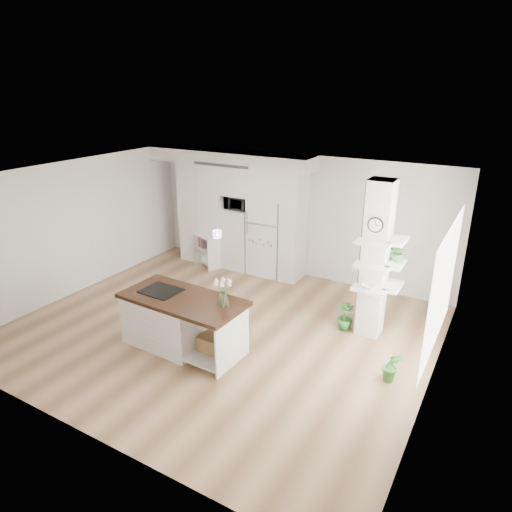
{
  "coord_description": "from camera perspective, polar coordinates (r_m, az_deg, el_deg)",
  "views": [
    {
      "loc": [
        4.09,
        -5.86,
        4.1
      ],
      "look_at": [
        0.19,
        0.9,
        1.13
      ],
      "focal_mm": 32.0,
      "sensor_mm": 36.0,
      "label": 1
    }
  ],
  "objects": [
    {
      "name": "refrigerator",
      "position": [
        10.23,
        1.51,
        2.46
      ],
      "size": [
        0.78,
        0.69,
        1.75
      ],
      "color": "white",
      "rests_on": "floor"
    },
    {
      "name": "shelf_plant",
      "position": [
        7.75,
        17.35,
        0.45
      ],
      "size": [
        0.27,
        0.23,
        0.3
      ],
      "primitive_type": "imported",
      "color": "#2D722D",
      "rests_on": "column"
    },
    {
      "name": "room",
      "position": [
        7.49,
        -4.73,
        3.34
      ],
      "size": [
        7.04,
        6.04,
        2.72
      ],
      "color": "white",
      "rests_on": "ground"
    },
    {
      "name": "bookshelf",
      "position": [
        10.84,
        -5.98,
        0.39
      ],
      "size": [
        0.75,
        0.6,
        0.78
      ],
      "rotation": [
        0.0,
        0.0,
        -0.4
      ],
      "color": "silver",
      "rests_on": "floor"
    },
    {
      "name": "pendant_light",
      "position": [
        6.76,
        7.92,
        3.63
      ],
      "size": [
        0.12,
        0.12,
        0.1
      ],
      "primitive_type": "cylinder",
      "color": "white",
      "rests_on": "room"
    },
    {
      "name": "microwave",
      "position": [
        10.35,
        -2.28,
        6.68
      ],
      "size": [
        0.54,
        0.37,
        0.3
      ],
      "primitive_type": "imported",
      "color": "#2D2D2D",
      "rests_on": "cabinet_wall"
    },
    {
      "name": "decor_bowl",
      "position": [
        7.65,
        13.83,
        -3.7
      ],
      "size": [
        0.22,
        0.22,
        0.05
      ],
      "primitive_type": "imported",
      "color": "white",
      "rests_on": "column"
    },
    {
      "name": "kitchen_island",
      "position": [
        7.68,
        -10.31,
        -7.67
      ],
      "size": [
        2.07,
        1.04,
        1.49
      ],
      "rotation": [
        0.0,
        0.0,
        -0.04
      ],
      "color": "silver",
      "rests_on": "floor"
    },
    {
      "name": "cabinet_wall",
      "position": [
        10.5,
        -2.95,
        6.5
      ],
      "size": [
        4.0,
        0.71,
        2.7
      ],
      "color": "silver",
      "rests_on": "floor"
    },
    {
      "name": "floor",
      "position": [
        8.24,
        -4.35,
        -9.06
      ],
      "size": [
        7.0,
        6.0,
        0.01
      ],
      "primitive_type": "cube",
      "color": "tan",
      "rests_on": "ground"
    },
    {
      "name": "window",
      "position": [
        6.71,
        22.34,
        -3.6
      ],
      "size": [
        0.0,
        2.4,
        2.4
      ],
      "primitive_type": "plane",
      "rotation": [
        1.57,
        0.0,
        -1.57
      ],
      "color": "white",
      "rests_on": "room"
    },
    {
      "name": "floor_plant_b",
      "position": [
        8.25,
        11.06,
        -7.43
      ],
      "size": [
        0.3,
        0.3,
        0.49
      ],
      "primitive_type": "imported",
      "rotation": [
        0.0,
        0.0,
        0.09
      ],
      "color": "#2D722D",
      "rests_on": "floor"
    },
    {
      "name": "column",
      "position": [
        7.7,
        15.11,
        -0.81
      ],
      "size": [
        0.69,
        0.9,
        2.7
      ],
      "color": "silver",
      "rests_on": "floor"
    },
    {
      "name": "floor_plant_a",
      "position": [
        7.08,
        16.62,
        -13.06
      ],
      "size": [
        0.32,
        0.27,
        0.51
      ],
      "primitive_type": "imported",
      "rotation": [
        0.0,
        0.0,
        0.18
      ],
      "color": "#2D722D",
      "rests_on": "floor"
    }
  ]
}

